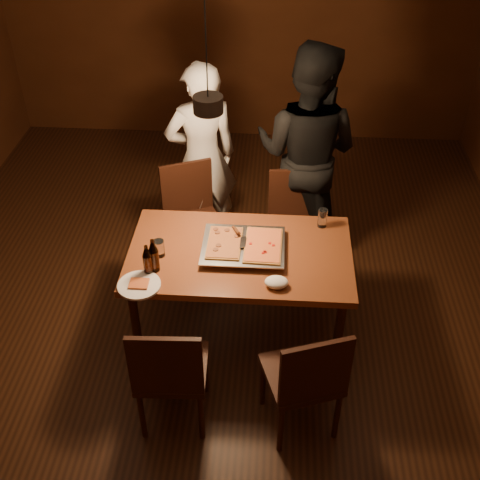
# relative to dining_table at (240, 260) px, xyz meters

# --- Properties ---
(room_shell) EXTENTS (6.00, 6.00, 6.00)m
(room_shell) POSITION_rel_dining_table_xyz_m (-0.20, 0.12, 0.72)
(room_shell) COLOR #381D0F
(room_shell) RESTS_ON ground
(dining_table) EXTENTS (1.50, 0.90, 0.75)m
(dining_table) POSITION_rel_dining_table_xyz_m (0.00, 0.00, 0.00)
(dining_table) COLOR brown
(dining_table) RESTS_ON floor
(chair_far_left) EXTENTS (0.55, 0.55, 0.49)m
(chair_far_left) POSITION_rel_dining_table_xyz_m (-0.45, 0.80, -0.14)
(chair_far_left) COLOR #38190F
(chair_far_left) RESTS_ON floor
(chair_far_right) EXTENTS (0.46, 0.46, 0.49)m
(chair_far_right) POSITION_rel_dining_table_xyz_m (0.39, 0.74, -0.14)
(chair_far_right) COLOR #38190F
(chair_far_right) RESTS_ON floor
(chair_near_left) EXTENTS (0.44, 0.44, 0.49)m
(chair_near_left) POSITION_rel_dining_table_xyz_m (-0.36, -0.84, -0.14)
(chair_near_left) COLOR #38190F
(chair_near_left) RESTS_ON floor
(chair_near_right) EXTENTS (0.53, 0.53, 0.49)m
(chair_near_right) POSITION_rel_dining_table_xyz_m (0.45, -0.84, -0.14)
(chair_near_right) COLOR #38190F
(chair_near_right) RESTS_ON floor
(pizza_tray) EXTENTS (0.55, 0.45, 0.05)m
(pizza_tray) POSITION_rel_dining_table_xyz_m (0.02, 0.02, 0.10)
(pizza_tray) COLOR silver
(pizza_tray) RESTS_ON dining_table
(pizza_meat) EXTENTS (0.23, 0.36, 0.02)m
(pizza_meat) POSITION_rel_dining_table_xyz_m (-0.11, 0.02, 0.13)
(pizza_meat) COLOR maroon
(pizza_meat) RESTS_ON pizza_tray
(pizza_cheese) EXTENTS (0.25, 0.39, 0.02)m
(pizza_cheese) POSITION_rel_dining_table_xyz_m (0.15, 0.01, 0.13)
(pizza_cheese) COLOR gold
(pizza_cheese) RESTS_ON pizza_tray
(spatula) EXTENTS (0.18, 0.26, 0.04)m
(spatula) POSITION_rel_dining_table_xyz_m (0.01, 0.03, 0.14)
(spatula) COLOR silver
(spatula) RESTS_ON pizza_tray
(beer_bottle_a) EXTENTS (0.06, 0.06, 0.22)m
(beer_bottle_a) POSITION_rel_dining_table_xyz_m (-0.57, -0.26, 0.18)
(beer_bottle_a) COLOR black
(beer_bottle_a) RESTS_ON dining_table
(beer_bottle_b) EXTENTS (0.06, 0.06, 0.24)m
(beer_bottle_b) POSITION_rel_dining_table_xyz_m (-0.53, -0.22, 0.19)
(beer_bottle_b) COLOR black
(beer_bottle_b) RESTS_ON dining_table
(water_glass_left) EXTENTS (0.07, 0.07, 0.12)m
(water_glass_left) POSITION_rel_dining_table_xyz_m (-0.53, -0.07, 0.13)
(water_glass_left) COLOR silver
(water_glass_left) RESTS_ON dining_table
(water_glass_right) EXTENTS (0.07, 0.07, 0.14)m
(water_glass_right) POSITION_rel_dining_table_xyz_m (0.56, 0.33, 0.14)
(water_glass_right) COLOR silver
(water_glass_right) RESTS_ON dining_table
(plate_slice) EXTENTS (0.27, 0.27, 0.03)m
(plate_slice) POSITION_rel_dining_table_xyz_m (-0.61, -0.38, 0.08)
(plate_slice) COLOR white
(plate_slice) RESTS_ON dining_table
(napkin) EXTENTS (0.15, 0.11, 0.06)m
(napkin) POSITION_rel_dining_table_xyz_m (0.25, -0.33, 0.11)
(napkin) COLOR white
(napkin) RESTS_ON dining_table
(diner_white) EXTENTS (0.69, 0.58, 1.62)m
(diner_white) POSITION_rel_dining_table_xyz_m (-0.39, 1.12, 0.14)
(diner_white) COLOR white
(diner_white) RESTS_ON floor
(diner_dark) EXTENTS (1.07, 0.96, 1.80)m
(diner_dark) POSITION_rel_dining_table_xyz_m (0.46, 1.10, 0.23)
(diner_dark) COLOR black
(diner_dark) RESTS_ON floor
(pendant_lamp) EXTENTS (0.18, 0.18, 1.10)m
(pendant_lamp) POSITION_rel_dining_table_xyz_m (-0.20, 0.12, 1.08)
(pendant_lamp) COLOR black
(pendant_lamp) RESTS_ON ceiling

